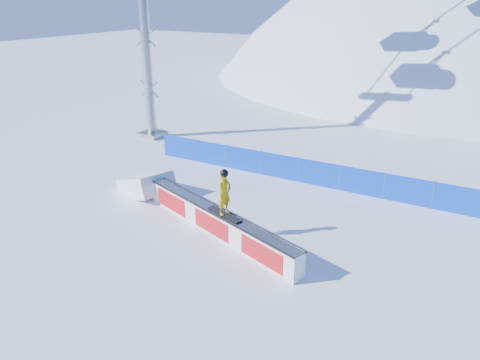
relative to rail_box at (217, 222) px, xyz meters
The scene contains 6 objects.
ground 4.03m from the rail_box, 27.63° to the left, with size 160.00×160.00×0.00m, color white.
snow_hill 47.72m from the rail_box, 85.38° to the left, with size 64.00×64.00×64.00m.
safety_fence 7.28m from the rail_box, 60.86° to the left, with size 22.05×0.05×1.30m.
rail_box is the anchor object (origin of this frame).
snow_ramp 5.19m from the rail_box, 160.51° to the left, with size 2.48×1.65×0.93m, color white, non-canonical shape.
snowboarder 1.43m from the rail_box, 19.49° to the right, with size 1.66×0.83×1.73m.
Camera 1 is at (4.90, -14.83, 8.33)m, focal length 35.00 mm.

